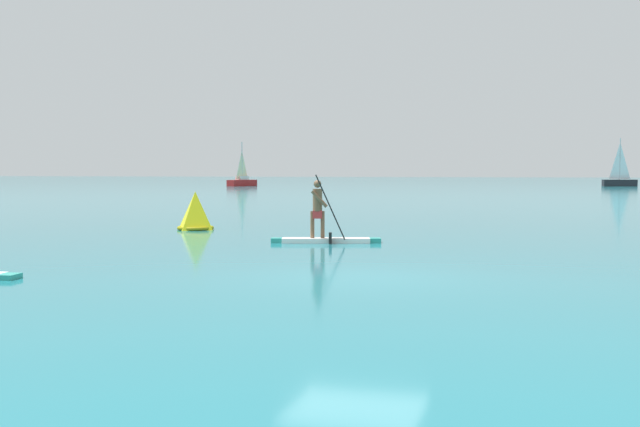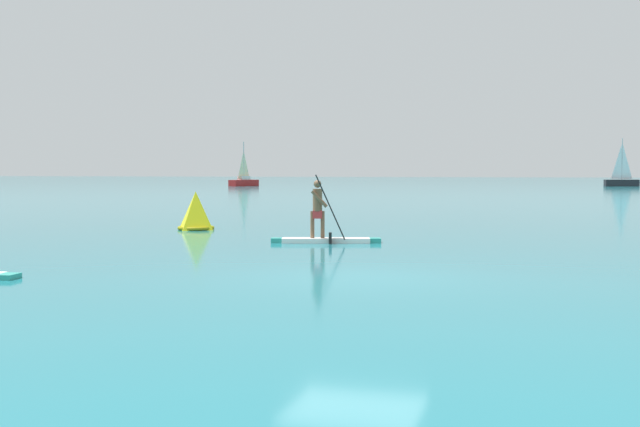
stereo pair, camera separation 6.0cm
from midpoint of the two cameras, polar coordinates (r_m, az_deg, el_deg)
ground at (r=14.88m, az=2.48°, el=-4.58°), size 440.00×440.00×0.00m
paddleboarder_mid_center at (r=21.91m, az=0.20°, el=-1.13°), size 3.00×1.16×1.89m
race_marker_buoy at (r=27.04m, az=-8.95°, el=0.06°), size 1.23×1.23×1.28m
sailboat_left_horizon at (r=100.98m, az=-5.61°, el=2.38°), size 2.67×4.60×5.57m
sailboat_right_horizon at (r=105.86m, az=20.59°, el=2.29°), size 4.19×1.96×5.95m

